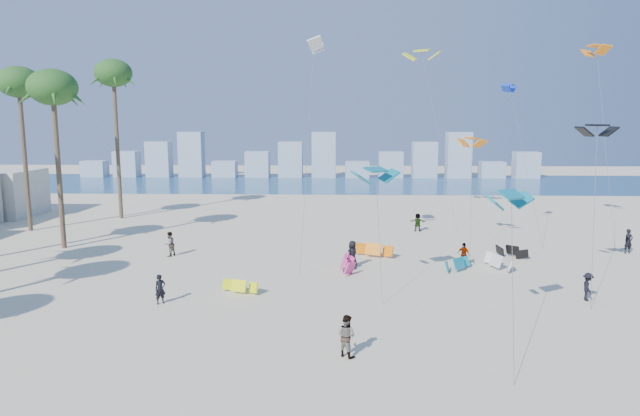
{
  "coord_description": "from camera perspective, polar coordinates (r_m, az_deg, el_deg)",
  "views": [
    {
      "loc": [
        4.27,
        -20.05,
        10.13
      ],
      "look_at": [
        3.0,
        16.0,
        4.5
      ],
      "focal_mm": 30.82,
      "sensor_mm": 36.0,
      "label": 1
    }
  ],
  "objects": [
    {
      "name": "ground",
      "position": [
        22.86,
        -9.4,
        -17.56
      ],
      "size": [
        220.0,
        220.0,
        0.0
      ],
      "primitive_type": "plane",
      "color": "beige",
      "rests_on": "ground"
    },
    {
      "name": "ocean",
      "position": [
        92.7,
        -0.64,
        2.6
      ],
      "size": [
        220.0,
        220.0,
        0.0
      ],
      "primitive_type": "plane",
      "color": "navy",
      "rests_on": "ground"
    },
    {
      "name": "kitesurfer_near",
      "position": [
        32.5,
        -16.26,
        -8.09
      ],
      "size": [
        0.74,
        0.7,
        1.69
      ],
      "primitive_type": "imported",
      "rotation": [
        0.0,
        0.0,
        0.67
      ],
      "color": "black",
      "rests_on": "ground"
    },
    {
      "name": "kitesurfer_mid",
      "position": [
        24.59,
        2.75,
        -13.09
      ],
      "size": [
        1.16,
        1.12,
        1.88
      ],
      "primitive_type": "imported",
      "rotation": [
        0.0,
        0.0,
        2.48
      ],
      "color": "gray",
      "rests_on": "ground"
    },
    {
      "name": "kitesurfers_far",
      "position": [
        42.11,
        8.79,
        -3.9
      ],
      "size": [
        36.46,
        21.03,
        1.92
      ],
      "color": "black",
      "rests_on": "ground"
    },
    {
      "name": "grounded_kites",
      "position": [
        39.29,
        9.2,
        -5.5
      ],
      "size": [
        21.88,
        11.82,
        0.98
      ],
      "color": "#EEFF0D",
      "rests_on": "ground"
    },
    {
      "name": "flying_kites",
      "position": [
        43.96,
        16.41,
        11.86
      ],
      "size": [
        27.67,
        37.32,
        17.87
      ],
      "color": "#0B7488",
      "rests_on": "ground"
    },
    {
      "name": "distant_skyline",
      "position": [
        102.43,
        -1.05,
        4.93
      ],
      "size": [
        85.0,
        3.0,
        8.4
      ],
      "color": "#9EADBF",
      "rests_on": "ground"
    }
  ]
}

